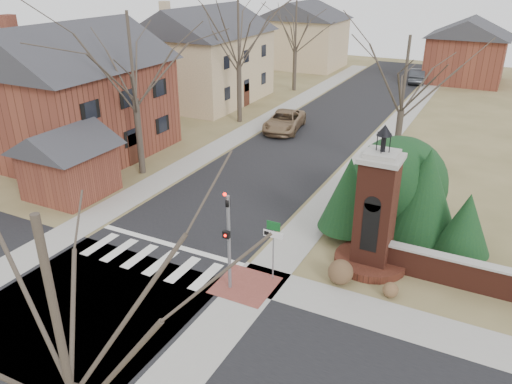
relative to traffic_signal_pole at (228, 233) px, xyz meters
The scene contains 30 objects.
ground 5.05m from the traffic_signal_pole, behind, with size 120.00×120.00×0.00m, color brown.
main_street 22.01m from the traffic_signal_pole, 101.35° to the left, with size 8.00×70.00×0.01m, color black.
cross_street 6.16m from the traffic_signal_pole, 140.28° to the right, with size 120.00×8.00×0.01m, color black.
crosswalk_zone 5.02m from the traffic_signal_pole, behind, with size 8.00×2.20×0.02m, color silver.
stop_bar 5.30m from the traffic_signal_pole, 158.11° to the left, with size 8.00×0.35×0.02m, color silver.
sidewalk_right_main 21.60m from the traffic_signal_pole, 87.59° to the left, with size 2.00×60.00×0.02m, color gray.
sidewalk_left 23.58m from the traffic_signal_pole, 113.91° to the left, with size 2.00×60.00×0.02m, color gray.
curb_apron 2.66m from the traffic_signal_pole, 40.52° to the left, with size 2.40×2.40×0.02m, color brown.
traffic_signal_pole is the anchor object (origin of this frame).
sign_post 2.02m from the traffic_signal_pole, 47.57° to the left, with size 0.90×0.07×2.75m.
brick_gate_monument 6.47m from the traffic_signal_pole, 43.24° to the left, with size 3.20×3.20×6.47m.
brick_garden_wall 10.39m from the traffic_signal_pole, 25.70° to the left, with size 7.50×0.50×1.30m.
house_brick_left 19.81m from the traffic_signal_pole, 151.43° to the left, with size 9.80×11.80×9.42m.
house_stucco_left 31.92m from the traffic_signal_pole, 123.97° to the left, with size 9.80×12.80×9.28m.
garage_left 13.40m from the traffic_signal_pole, 163.01° to the left, with size 4.80×4.80×4.29m.
house_distant_left 50.18m from the traffic_signal_pole, 108.98° to the left, with size 10.80×8.80×8.53m.
house_distant_right 47.58m from the traffic_signal_pole, 85.55° to the left, with size 8.80×8.80×7.30m.
evergreen_near 7.06m from the traffic_signal_pole, 65.72° to the left, with size 2.80×2.80×4.10m.
evergreen_mid 9.83m from the traffic_signal_pole, 50.89° to the left, with size 3.40×3.40×4.70m.
evergreen_far 10.57m from the traffic_signal_pole, 38.95° to the left, with size 2.40×2.40×3.30m.
evergreen_mass 10.09m from the traffic_signal_pole, 62.23° to the left, with size 4.80×4.80×4.80m, color #11331C.
bare_tree_0 14.99m from the traffic_signal_pole, 143.29° to the left, with size 8.05×8.05×11.15m.
bare_tree_1 24.83m from the traffic_signal_pole, 117.81° to the left, with size 8.40×8.40×11.64m.
bare_tree_2 36.66m from the traffic_signal_pole, 108.92° to the left, with size 7.35×7.35×10.19m.
bare_tree_3 16.28m from the traffic_signal_pole, 78.28° to the left, with size 7.00×7.00×9.70m.
bare_tree_4 10.43m from the traffic_signal_pole, 79.93° to the right, with size 6.65×6.65×9.21m.
pickup_truck 22.04m from the traffic_signal_pole, 108.22° to the left, with size 2.55×5.52×1.53m, color #836547.
distant_car 44.38m from the traffic_signal_pole, 91.16° to the left, with size 1.68×4.82×1.59m, color #323439.
dry_shrub_left 5.07m from the traffic_signal_pole, 31.57° to the left, with size 1.06×1.06×1.06m, color brown.
dry_shrub_right 6.91m from the traffic_signal_pole, 21.85° to the left, with size 0.63×0.63×0.63m, color brown.
Camera 1 is at (13.09, -14.23, 12.19)m, focal length 35.00 mm.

